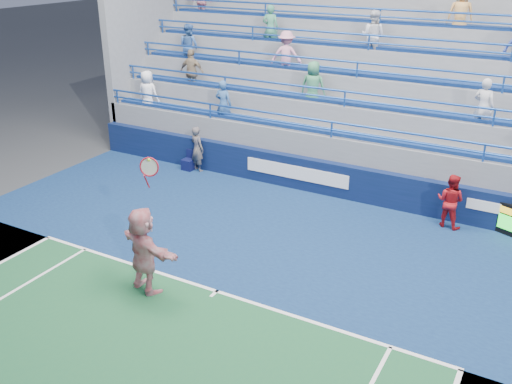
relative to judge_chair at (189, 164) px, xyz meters
The scene contains 7 objects.
ground 8.00m from the judge_chair, 50.21° to the right, with size 120.00×120.00×0.00m, color #333538.
sponsor_wall 5.14m from the judge_chair, ahead, with size 18.00×0.32×1.10m.
bleacher_stand 6.70m from the judge_chair, 38.93° to the left, with size 18.00×5.60×6.13m.
judge_chair is the anchor object (origin of this frame).
tennis_player 7.78m from the judge_chair, 61.94° to the right, with size 2.02×1.14×3.32m.
line_judge 0.68m from the judge_chair, 15.51° to the left, with size 0.59×0.39×1.62m, color #151E3C.
ball_girl 9.04m from the judge_chair, ahead, with size 0.77×0.60×1.58m, color #A51219.
Camera 1 is at (6.21, -9.30, 7.32)m, focal length 40.00 mm.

